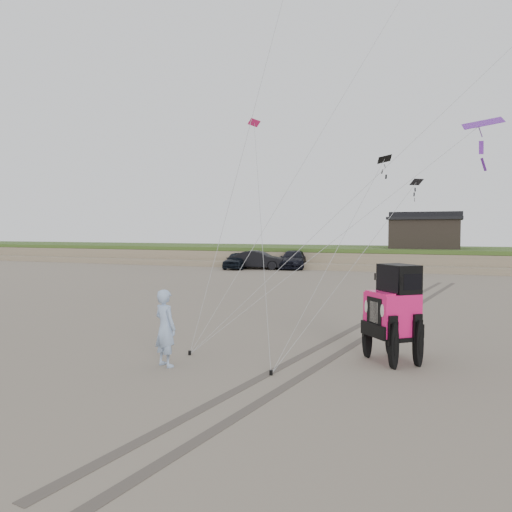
{
  "coord_description": "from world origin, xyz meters",
  "views": [
    {
      "loc": [
        4.45,
        -11.33,
        3.41
      ],
      "look_at": [
        -1.24,
        3.0,
        2.6
      ],
      "focal_mm": 35.0,
      "sensor_mm": 36.0,
      "label": 1
    }
  ],
  "objects_px": {
    "truck_a": "(238,260)",
    "cabin": "(425,232)",
    "truck_b": "(258,260)",
    "jeep": "(392,323)",
    "man": "(165,328)",
    "truck_c": "(293,260)"
  },
  "relations": [
    {
      "from": "truck_a",
      "to": "cabin",
      "type": "bearing_deg",
      "value": 21.46
    },
    {
      "from": "truck_a",
      "to": "truck_b",
      "type": "relative_size",
      "value": 0.9
    },
    {
      "from": "truck_b",
      "to": "truck_a",
      "type": "bearing_deg",
      "value": 90.44
    },
    {
      "from": "truck_a",
      "to": "truck_b",
      "type": "xyz_separation_m",
      "value": [
        1.87,
        0.27,
        0.05
      ]
    },
    {
      "from": "cabin",
      "to": "truck_b",
      "type": "relative_size",
      "value": 1.32
    },
    {
      "from": "truck_b",
      "to": "jeep",
      "type": "height_order",
      "value": "jeep"
    },
    {
      "from": "jeep",
      "to": "man",
      "type": "distance_m",
      "value": 5.79
    },
    {
      "from": "truck_c",
      "to": "truck_b",
      "type": "bearing_deg",
      "value": -155.07
    },
    {
      "from": "cabin",
      "to": "jeep",
      "type": "bearing_deg",
      "value": -88.35
    },
    {
      "from": "truck_a",
      "to": "truck_c",
      "type": "distance_m",
      "value": 4.94
    },
    {
      "from": "truck_b",
      "to": "truck_c",
      "type": "relative_size",
      "value": 0.9
    },
    {
      "from": "truck_c",
      "to": "jeep",
      "type": "distance_m",
      "value": 31.26
    },
    {
      "from": "cabin",
      "to": "man",
      "type": "bearing_deg",
      "value": -96.36
    },
    {
      "from": "truck_c",
      "to": "cabin",
      "type": "bearing_deg",
      "value": 19.92
    },
    {
      "from": "man",
      "to": "truck_b",
      "type": "bearing_deg",
      "value": -50.64
    },
    {
      "from": "jeep",
      "to": "truck_c",
      "type": "bearing_deg",
      "value": 161.1
    },
    {
      "from": "cabin",
      "to": "truck_c",
      "type": "distance_m",
      "value": 12.62
    },
    {
      "from": "truck_a",
      "to": "man",
      "type": "xyz_separation_m",
      "value": [
        10.96,
        -29.37,
        0.22
      ]
    },
    {
      "from": "truck_a",
      "to": "truck_c",
      "type": "xyz_separation_m",
      "value": [
        4.47,
        2.11,
        0.04
      ]
    },
    {
      "from": "cabin",
      "to": "truck_b",
      "type": "bearing_deg",
      "value": -148.77
    },
    {
      "from": "truck_c",
      "to": "jeep",
      "type": "bearing_deg",
      "value": -78.29
    },
    {
      "from": "cabin",
      "to": "truck_c",
      "type": "relative_size",
      "value": 1.19
    }
  ]
}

